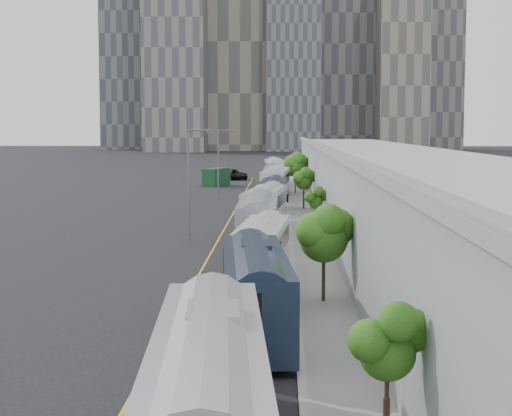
{
  "coord_description": "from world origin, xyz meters",
  "views": [
    {
      "loc": [
        3.41,
        -13.73,
        8.81
      ],
      "look_at": [
        1.61,
        47.87,
        3.0
      ],
      "focal_mm": 60.0,
      "sensor_mm": 36.0,
      "label": 1
    }
  ],
  "objects_px": {
    "bus_3": "(258,226)",
    "bus_5": "(273,198)",
    "bus_1": "(255,299)",
    "bus_4": "(265,211)",
    "shipping_container": "(216,177)",
    "street_lamp_near": "(191,176)",
    "bus_2": "(261,257)",
    "suv": "(235,174)",
    "bus_6": "(276,186)",
    "street_lamp_far": "(220,159)",
    "bus_8": "(275,173)",
    "bus_7": "(273,180)",
    "bus_0": "(208,414)"
  },
  "relations": [
    {
      "from": "bus_3",
      "to": "bus_5",
      "type": "relative_size",
      "value": 1.1
    },
    {
      "from": "bus_1",
      "to": "bus_4",
      "type": "relative_size",
      "value": 1.0
    },
    {
      "from": "shipping_container",
      "to": "street_lamp_near",
      "type": "bearing_deg",
      "value": -67.32
    },
    {
      "from": "bus_2",
      "to": "shipping_container",
      "type": "height_order",
      "value": "bus_2"
    },
    {
      "from": "shipping_container",
      "to": "suv",
      "type": "distance_m",
      "value": 16.09
    },
    {
      "from": "bus_6",
      "to": "bus_3",
      "type": "bearing_deg",
      "value": -87.57
    },
    {
      "from": "street_lamp_near",
      "to": "street_lamp_far",
      "type": "xyz_separation_m",
      "value": [
        -0.42,
        37.44,
        -0.07
      ]
    },
    {
      "from": "bus_4",
      "to": "street_lamp_near",
      "type": "relative_size",
      "value": 1.51
    },
    {
      "from": "bus_6",
      "to": "street_lamp_far",
      "type": "relative_size",
      "value": 1.61
    },
    {
      "from": "bus_5",
      "to": "bus_2",
      "type": "bearing_deg",
      "value": -87.75
    },
    {
      "from": "bus_4",
      "to": "bus_5",
      "type": "xyz_separation_m",
      "value": [
        0.55,
        15.45,
        -0.1
      ]
    },
    {
      "from": "bus_3",
      "to": "street_lamp_near",
      "type": "distance_m",
      "value": 7.92
    },
    {
      "from": "bus_8",
      "to": "street_lamp_near",
      "type": "bearing_deg",
      "value": -98.4
    },
    {
      "from": "bus_1",
      "to": "bus_8",
      "type": "bearing_deg",
      "value": 85.97
    },
    {
      "from": "bus_4",
      "to": "bus_6",
      "type": "bearing_deg",
      "value": 94.37
    },
    {
      "from": "bus_8",
      "to": "bus_6",
      "type": "bearing_deg",
      "value": -92.57
    },
    {
      "from": "bus_5",
      "to": "shipping_container",
      "type": "height_order",
      "value": "bus_5"
    },
    {
      "from": "street_lamp_near",
      "to": "shipping_container",
      "type": "xyz_separation_m",
      "value": [
        -2.75,
        62.4,
        -3.69
      ]
    },
    {
      "from": "bus_3",
      "to": "bus_6",
      "type": "relative_size",
      "value": 0.97
    },
    {
      "from": "bus_6",
      "to": "shipping_container",
      "type": "bearing_deg",
      "value": 114.52
    },
    {
      "from": "bus_1",
      "to": "bus_3",
      "type": "height_order",
      "value": "bus_3"
    },
    {
      "from": "bus_6",
      "to": "bus_8",
      "type": "xyz_separation_m",
      "value": [
        -0.28,
        28.14,
        0.02
      ]
    },
    {
      "from": "bus_1",
      "to": "bus_8",
      "type": "distance_m",
      "value": 97.34
    },
    {
      "from": "street_lamp_near",
      "to": "suv",
      "type": "bearing_deg",
      "value": 90.6
    },
    {
      "from": "bus_7",
      "to": "street_lamp_near",
      "type": "height_order",
      "value": "street_lamp_near"
    },
    {
      "from": "suv",
      "to": "bus_0",
      "type": "bearing_deg",
      "value": -111.47
    },
    {
      "from": "street_lamp_near",
      "to": "bus_4",
      "type": "bearing_deg",
      "value": 53.24
    },
    {
      "from": "bus_5",
      "to": "bus_7",
      "type": "xyz_separation_m",
      "value": [
        -0.26,
        28.63,
        0.04
      ]
    },
    {
      "from": "bus_8",
      "to": "suv",
      "type": "height_order",
      "value": "bus_8"
    },
    {
      "from": "bus_7",
      "to": "bus_8",
      "type": "bearing_deg",
      "value": 88.72
    },
    {
      "from": "suv",
      "to": "bus_3",
      "type": "bearing_deg",
      "value": -109.98
    },
    {
      "from": "bus_4",
      "to": "bus_6",
      "type": "height_order",
      "value": "bus_6"
    },
    {
      "from": "bus_7",
      "to": "bus_2",
      "type": "bearing_deg",
      "value": -90.49
    },
    {
      "from": "bus_2",
      "to": "bus_6",
      "type": "bearing_deg",
      "value": 93.72
    },
    {
      "from": "bus_6",
      "to": "shipping_container",
      "type": "distance_m",
      "value": 25.77
    },
    {
      "from": "bus_5",
      "to": "suv",
      "type": "relative_size",
      "value": 1.93
    },
    {
      "from": "bus_2",
      "to": "bus_8",
      "type": "height_order",
      "value": "bus_8"
    },
    {
      "from": "street_lamp_far",
      "to": "bus_6",
      "type": "bearing_deg",
      "value": 7.27
    },
    {
      "from": "street_lamp_near",
      "to": "bus_6",
      "type": "bearing_deg",
      "value": 80.54
    },
    {
      "from": "bus_7",
      "to": "street_lamp_near",
      "type": "relative_size",
      "value": 1.43
    },
    {
      "from": "bus_0",
      "to": "bus_2",
      "type": "xyz_separation_m",
      "value": [
        0.69,
        27.36,
        -0.2
      ]
    },
    {
      "from": "bus_2",
      "to": "street_lamp_far",
      "type": "height_order",
      "value": "street_lamp_far"
    },
    {
      "from": "bus_6",
      "to": "bus_7",
      "type": "distance_m",
      "value": 13.31
    },
    {
      "from": "bus_1",
      "to": "bus_2",
      "type": "relative_size",
      "value": 1.07
    },
    {
      "from": "bus_1",
      "to": "street_lamp_near",
      "type": "xyz_separation_m",
      "value": [
        -5.95,
        30.89,
        3.44
      ]
    },
    {
      "from": "suv",
      "to": "bus_4",
      "type": "bearing_deg",
      "value": -109.07
    },
    {
      "from": "bus_3",
      "to": "bus_8",
      "type": "xyz_separation_m",
      "value": [
        0.71,
        71.15,
        0.06
      ]
    },
    {
      "from": "bus_5",
      "to": "street_lamp_near",
      "type": "height_order",
      "value": "street_lamp_near"
    },
    {
      "from": "bus_0",
      "to": "bus_7",
      "type": "height_order",
      "value": "bus_0"
    },
    {
      "from": "bus_0",
      "to": "bus_1",
      "type": "height_order",
      "value": "bus_0"
    }
  ]
}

